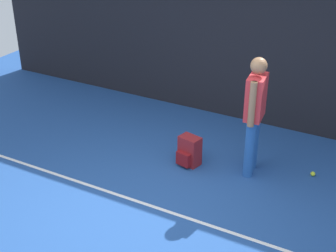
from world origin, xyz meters
name	(u,v)px	position (x,y,z in m)	size (l,w,h in m)	color
ground_plane	(153,209)	(0.00, 0.00, 0.00)	(12.00, 12.00, 0.00)	#234C93
back_fence	(245,38)	(0.00, 3.00, 1.43)	(10.00, 0.10, 2.85)	black
court_line	(155,207)	(0.00, 0.04, 0.00)	(9.00, 0.05, 0.00)	white
tennis_player	(255,110)	(0.77, 1.43, 0.97)	(0.27, 0.53, 1.70)	#2659A5
backpack	(189,151)	(-0.08, 1.18, 0.21)	(0.34, 0.33, 0.44)	maroon
tennis_ball_near_player	(313,174)	(1.59, 1.73, 0.03)	(0.07, 0.07, 0.07)	#CCE033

